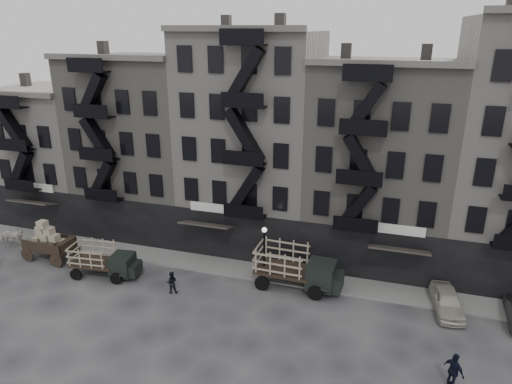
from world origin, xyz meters
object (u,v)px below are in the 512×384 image
(horse, at_px, (12,237))
(stake_truck_west, at_px, (103,258))
(stake_truck_east, at_px, (296,265))
(car_east, at_px, (447,301))
(wagon, at_px, (47,237))
(pedestrian_mid, at_px, (172,282))
(policeman, at_px, (454,371))

(horse, distance_m, stake_truck_west, 10.18)
(stake_truck_east, distance_m, car_east, 9.97)
(car_east, bearing_deg, wagon, 175.26)
(stake_truck_east, xyz_separation_m, pedestrian_mid, (-7.98, -3.23, -0.92))
(horse, height_order, stake_truck_east, stake_truck_east)
(wagon, bearing_deg, pedestrian_mid, -5.89)
(pedestrian_mid, bearing_deg, stake_truck_east, -179.94)
(car_east, distance_m, pedestrian_mid, 18.19)
(stake_truck_east, xyz_separation_m, car_east, (9.92, 0.01, -1.00))
(wagon, distance_m, stake_truck_east, 19.56)
(wagon, xyz_separation_m, pedestrian_mid, (11.51, -1.68, -1.08))
(stake_truck_east, bearing_deg, stake_truck_west, -167.23)
(pedestrian_mid, bearing_deg, car_east, 168.28)
(stake_truck_west, bearing_deg, car_east, -0.09)
(wagon, height_order, policeman, wagon)
(car_east, bearing_deg, stake_truck_west, 178.47)
(pedestrian_mid, xyz_separation_m, policeman, (17.63, -3.78, 0.20))
(stake_truck_west, xyz_separation_m, car_east, (23.70, 2.58, -0.71))
(horse, height_order, wagon, wagon)
(stake_truck_east, bearing_deg, car_east, 2.22)
(horse, xyz_separation_m, car_east, (33.72, 0.85, -0.17))
(wagon, bearing_deg, policeman, -8.19)
(wagon, relative_size, stake_truck_west, 0.77)
(pedestrian_mid, bearing_deg, horse, -30.54)
(car_east, height_order, pedestrian_mid, pedestrian_mid)
(horse, height_order, stake_truck_west, stake_truck_west)
(horse, height_order, car_east, horse)
(stake_truck_east, bearing_deg, pedestrian_mid, -155.79)
(wagon, relative_size, stake_truck_east, 0.65)
(stake_truck_west, bearing_deg, pedestrian_mid, -12.71)
(car_east, relative_size, policeman, 2.11)
(stake_truck_east, distance_m, pedestrian_mid, 8.66)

